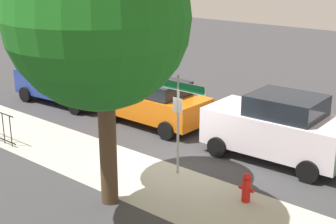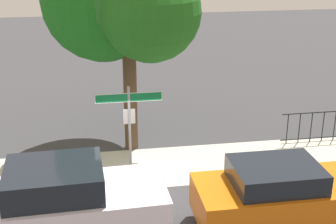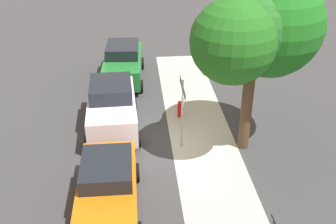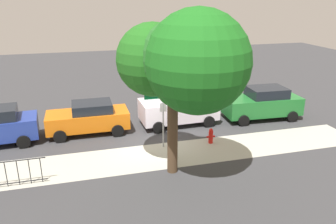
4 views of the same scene
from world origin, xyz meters
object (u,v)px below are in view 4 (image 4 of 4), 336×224
at_px(shade_tree, 182,61).
at_px(car_orange, 89,118).
at_px(car_green, 262,103).
at_px(street_sign, 163,106).
at_px(car_white, 179,107).
at_px(fire_hydrant, 211,136).

xyz_separation_m(shade_tree, car_orange, (3.41, -5.38, -3.82)).
distance_m(car_green, car_orange, 10.00).
height_order(street_sign, car_white, street_sign).
xyz_separation_m(street_sign, fire_hydrant, (-2.38, 0.20, -1.69)).
bearing_deg(shade_tree, car_white, -106.40).
bearing_deg(fire_hydrant, shade_tree, 46.50).
height_order(shade_tree, car_white, shade_tree).
distance_m(street_sign, car_white, 3.37).
relative_size(street_sign, shade_tree, 0.43).
bearing_deg(shade_tree, car_orange, -57.61).
bearing_deg(fire_hydrant, car_green, -149.31).
distance_m(shade_tree, car_green, 9.05).
height_order(shade_tree, car_green, shade_tree).
relative_size(street_sign, car_white, 0.66).
height_order(street_sign, shade_tree, shade_tree).
height_order(street_sign, fire_hydrant, street_sign).
bearing_deg(street_sign, car_white, -120.89).
bearing_deg(car_green, car_orange, 0.45).
height_order(street_sign, car_orange, street_sign).
height_order(car_orange, fire_hydrant, car_orange).
relative_size(car_orange, fire_hydrant, 5.42).
xyz_separation_m(shade_tree, car_white, (-1.59, -5.39, -3.66)).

